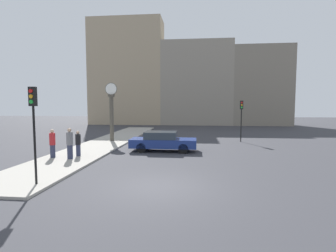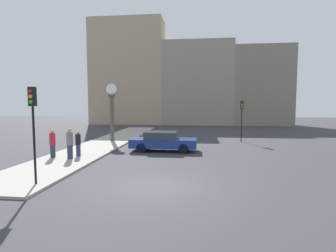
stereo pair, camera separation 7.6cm
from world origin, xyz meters
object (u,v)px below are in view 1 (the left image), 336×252
Objects in this scene: traffic_light_near at (33,115)px; pedestrian_red_top at (52,143)px; traffic_light_far at (241,112)px; street_clock at (112,113)px; sedan_car at (163,141)px; pedestrian_grey_jacket at (70,143)px; pedestrian_black_jacket at (78,143)px.

traffic_light_near is 5.86m from pedestrian_red_top.
traffic_light_far is 2.13× the size of pedestrian_red_top.
street_clock is (-0.96, 12.53, -0.29)m from traffic_light_near.
street_clock is (-5.03, 4.00, 1.89)m from sedan_car.
pedestrian_red_top is at bearing -99.46° from street_clock.
traffic_light_near is 2.14× the size of pedestrian_grey_jacket.
traffic_light_near is at bearing -81.22° from pedestrian_black_jacket.
traffic_light_near is 12.57m from street_clock.
street_clock is at bearing 90.63° from pedestrian_black_jacket.
traffic_light_near is at bearing -115.51° from sedan_car.
street_clock reaches higher than pedestrian_grey_jacket.
pedestrian_black_jacket is at bearing -89.37° from street_clock.
pedestrian_black_jacket reaches higher than sedan_car.
pedestrian_red_top is (-2.20, 5.08, -1.93)m from traffic_light_near.
traffic_light_far is 0.72× the size of street_clock.
traffic_light_far is 15.48m from pedestrian_red_top.
traffic_light_far is 2.00× the size of pedestrian_grey_jacket.
traffic_light_far is at bearing 40.53° from sedan_car.
traffic_light_far is at bearing 53.30° from traffic_light_near.
traffic_light_near is at bearing -78.56° from pedestrian_grey_jacket.
pedestrian_black_jacket is (-4.96, -2.82, 0.18)m from sedan_car.
sedan_car is 2.56× the size of pedestrian_grey_jacket.
traffic_light_near is 1.07× the size of traffic_light_far.
pedestrian_black_jacket is (0.07, -6.82, -1.71)m from street_clock.
street_clock is at bearing 94.37° from traffic_light_near.
traffic_light_near is at bearing -85.63° from street_clock.
pedestrian_grey_jacket is at bearing -141.30° from traffic_light_far.
pedestrian_black_jacket is at bearing -150.38° from sedan_car.
pedestrian_grey_jacket is at bearing -96.06° from pedestrian_black_jacket.
traffic_light_far is (10.39, 13.94, -0.28)m from traffic_light_near.
traffic_light_far is at bearing 38.70° from pedestrian_grey_jacket.
street_clock reaches higher than sedan_car.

